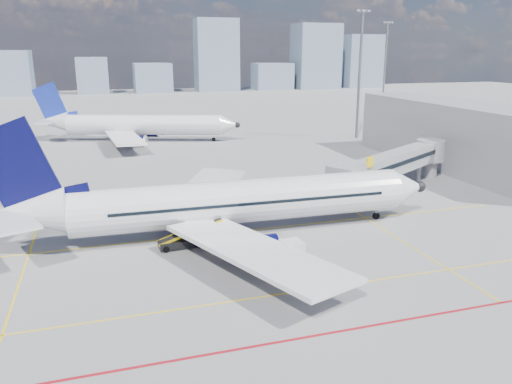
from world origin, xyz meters
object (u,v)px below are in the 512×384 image
main_aircraft (225,203)px  ramp_worker (310,265)px  baggage_tug (275,252)px  second_aircraft (136,125)px  cargo_dolly (281,254)px  belt_loader (183,241)px

main_aircraft → ramp_worker: (4.28, -11.32, -2.27)m
baggage_tug → second_aircraft: bearing=72.6°
baggage_tug → ramp_worker: size_ratio=1.43×
cargo_dolly → ramp_worker: cargo_dolly is taller
main_aircraft → cargo_dolly: main_aircraft is taller
main_aircraft → baggage_tug: size_ratio=16.36×
cargo_dolly → belt_loader: 9.98m
cargo_dolly → second_aircraft: bearing=91.5°
cargo_dolly → main_aircraft: bearing=101.0°
main_aircraft → ramp_worker: bearing=-68.0°
baggage_tug → belt_loader: size_ratio=0.44×
main_aircraft → cargo_dolly: 9.73m
main_aircraft → second_aircraft: main_aircraft is taller
cargo_dolly → belt_loader: bearing=130.8°
main_aircraft → second_aircraft: (-4.39, 57.49, 0.00)m
second_aircraft → baggage_tug: bearing=-65.3°
main_aircraft → baggage_tug: 8.41m
second_aircraft → main_aircraft: bearing=-67.1°
second_aircraft → belt_loader: bearing=-71.6°
main_aircraft → cargo_dolly: size_ratio=10.54×
belt_loader → ramp_worker: belt_loader is taller
belt_loader → ramp_worker: bearing=-49.3°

